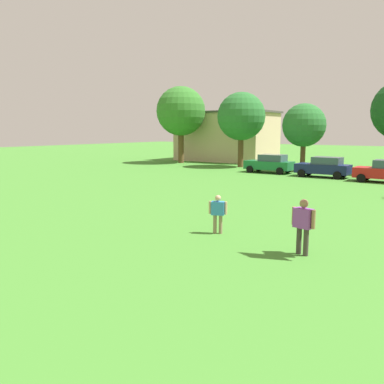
% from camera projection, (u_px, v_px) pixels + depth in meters
% --- Properties ---
extents(ground_plane, '(160.00, 160.00, 0.00)m').
position_uv_depth(ground_plane, '(322.00, 191.00, 26.43)').
color(ground_plane, '#42842D').
extents(adult_bystander, '(0.82, 0.47, 1.78)m').
position_uv_depth(adult_bystander, '(303.00, 222.00, 12.74)').
color(adult_bystander, '#3F3833').
rests_on(adult_bystander, ground).
extents(bystander_midfield, '(0.65, 0.44, 1.47)m').
position_uv_depth(bystander_midfield, '(218.00, 211.00, 15.41)').
color(bystander_midfield, '#8C7259').
rests_on(bystander_midfield, ground).
extents(parked_car_green_0, '(4.30, 2.02, 1.68)m').
position_uv_depth(parked_car_green_0, '(270.00, 163.00, 37.21)').
color(parked_car_green_0, '#196B38').
rests_on(parked_car_green_0, ground).
extents(parked_car_navy_1, '(4.30, 2.02, 1.68)m').
position_uv_depth(parked_car_navy_1, '(324.00, 167.00, 33.82)').
color(parked_car_navy_1, '#141E4C').
rests_on(parked_car_navy_1, ground).
extents(tree_far_left, '(5.71, 5.71, 8.90)m').
position_uv_depth(tree_far_left, '(181.00, 111.00, 47.73)').
color(tree_far_left, brown).
rests_on(tree_far_left, ground).
extents(tree_left, '(4.98, 4.98, 7.76)m').
position_uv_depth(tree_left, '(241.00, 117.00, 42.47)').
color(tree_left, brown).
rests_on(tree_left, ground).
extents(tree_right, '(4.08, 4.08, 6.36)m').
position_uv_depth(tree_right, '(304.00, 125.00, 38.71)').
color(tree_right, brown).
rests_on(tree_right, ground).
extents(house_right, '(12.12, 7.06, 6.14)m').
position_uv_depth(house_right, '(226.00, 136.00, 51.63)').
color(house_right, beige).
rests_on(house_right, ground).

